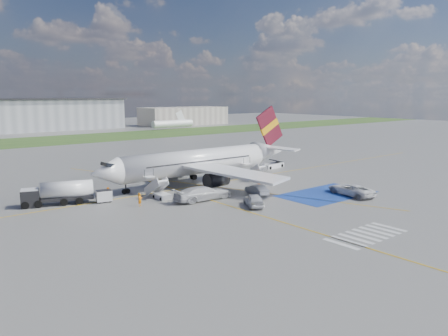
{
  "coord_description": "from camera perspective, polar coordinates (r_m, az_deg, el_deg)",
  "views": [
    {
      "loc": [
        -39.4,
        -41.45,
        13.93
      ],
      "look_at": [
        -0.41,
        6.25,
        3.5
      ],
      "focal_mm": 35.0,
      "sensor_mm": 36.0,
      "label": 1
    }
  ],
  "objects": [
    {
      "name": "car_silver_a",
      "position": [
        55.13,
        3.9,
        -4.18
      ],
      "size": [
        4.0,
        5.07,
        1.62
      ],
      "primitive_type": "imported",
      "rotation": [
        0.0,
        0.0,
        2.63
      ],
      "color": "silver",
      "rests_on": "ground"
    },
    {
      "name": "crew_fwd",
      "position": [
        56.08,
        -10.93,
        -4.06
      ],
      "size": [
        0.73,
        0.62,
        1.69
      ],
      "primitive_type": "imported",
      "rotation": [
        0.0,
        0.0,
        0.42
      ],
      "color": "orange",
      "rests_on": "ground"
    },
    {
      "name": "taxiway_line_cross",
      "position": [
        48.64,
        8.01,
        -7.12
      ],
      "size": [
        0.2,
        60.0,
        0.01
      ],
      "primitive_type": "cube",
      "color": "gold",
      "rests_on": "ground"
    },
    {
      "name": "crew_aft",
      "position": [
        68.47,
        4.58,
        -1.49
      ],
      "size": [
        0.78,
        1.0,
        1.58
      ],
      "primitive_type": "imported",
      "rotation": [
        0.0,
        0.0,
        2.07
      ],
      "color": "orange",
      "rests_on": "ground"
    },
    {
      "name": "airstairs_fwd",
      "position": [
        59.88,
        -8.26,
        -3.33
      ],
      "size": [
        1.9,
        5.2,
        3.6
      ],
      "color": "silver",
      "rests_on": "ground"
    },
    {
      "name": "terminal_centre",
      "position": [
        186.35,
        -20.78,
        6.55
      ],
      "size": [
        48.0,
        18.0,
        12.0
      ],
      "primitive_type": "cube",
      "color": "gray",
      "rests_on": "ground"
    },
    {
      "name": "gpu_cart",
      "position": [
        59.19,
        -15.42,
        -3.62
      ],
      "size": [
        2.16,
        1.61,
        1.63
      ],
      "rotation": [
        0.0,
        0.0,
        -0.2
      ],
      "color": "silver",
      "rests_on": "ground"
    },
    {
      "name": "crew_nose",
      "position": [
        59.87,
        -14.89,
        -3.29
      ],
      "size": [
        0.79,
        0.95,
        1.79
      ],
      "primitive_type": "imported",
      "rotation": [
        0.0,
        0.0,
        -1.44
      ],
      "color": "orange",
      "rests_on": "ground"
    },
    {
      "name": "fuel_tanker",
      "position": [
        59.72,
        -20.83,
        -3.3
      ],
      "size": [
        8.88,
        4.84,
        2.94
      ],
      "rotation": [
        0.0,
        0.0,
        -0.31
      ],
      "color": "black",
      "rests_on": "ground"
    },
    {
      "name": "belt_loader",
      "position": [
        84.13,
        6.39,
        0.31
      ],
      "size": [
        5.78,
        2.83,
        1.68
      ],
      "rotation": [
        0.0,
        0.0,
        0.17
      ],
      "color": "silver",
      "rests_on": "ground"
    },
    {
      "name": "terminal_east",
      "position": [
        204.69,
        -5.27,
        6.79
      ],
      "size": [
        40.0,
        16.0,
        8.0
      ],
      "primitive_type": "cube",
      "color": "gray",
      "rests_on": "ground"
    },
    {
      "name": "taxiway_line_main",
      "position": [
        67.84,
        -2.81,
        -2.25
      ],
      "size": [
        120.0,
        0.2,
        0.01
      ],
      "primitive_type": "cube",
      "color": "gold",
      "rests_on": "ground"
    },
    {
      "name": "van_white_b",
      "position": [
        58.21,
        -2.74,
        -2.99
      ],
      "size": [
        6.46,
        2.9,
        2.48
      ],
      "primitive_type": "imported",
      "rotation": [
        0.0,
        0.0,
        1.52
      ],
      "color": "silver",
      "rests_on": "ground"
    },
    {
      "name": "taxiway_line_diag",
      "position": [
        67.84,
        -2.81,
        -2.25
      ],
      "size": [
        20.71,
        56.45,
        0.01
      ],
      "primitive_type": "cube",
      "rotation": [
        0.0,
        0.0,
        0.35
      ],
      "color": "gold",
      "rests_on": "ground"
    },
    {
      "name": "airliner",
      "position": [
        69.7,
        -2.81,
        0.9
      ],
      "size": [
        36.81,
        32.95,
        11.92
      ],
      "color": "silver",
      "rests_on": "ground"
    },
    {
      "name": "airstairs_aft",
      "position": [
        70.95,
        4.64,
        -1.23
      ],
      "size": [
        1.9,
        5.2,
        3.6
      ],
      "color": "silver",
      "rests_on": "ground"
    },
    {
      "name": "crosswalk",
      "position": [
        46.45,
        18.09,
        -8.33
      ],
      "size": [
        9.0,
        4.0,
        0.01
      ],
      "color": "silver",
      "rests_on": "ground"
    },
    {
      "name": "car_silver_b",
      "position": [
        61.48,
        4.28,
        -2.83
      ],
      "size": [
        2.38,
        4.54,
        1.42
      ],
      "primitive_type": "imported",
      "rotation": [
        0.0,
        0.0,
        2.93
      ],
      "color": "#A8AAAF",
      "rests_on": "ground"
    },
    {
      "name": "grass_strip",
      "position": [
        142.7,
        -23.08,
        3.24
      ],
      "size": [
        400.0,
        30.0,
        0.01
      ],
      "primitive_type": "cube",
      "color": "#2D4C1E",
      "rests_on": "ground"
    },
    {
      "name": "van_white_a",
      "position": [
        63.49,
        16.24,
        -2.48
      ],
      "size": [
        3.6,
        6.02,
        2.11
      ],
      "primitive_type": "imported",
      "rotation": [
        0.0,
        0.0,
        2.95
      ],
      "color": "white",
      "rests_on": "ground"
    },
    {
      "name": "staging_box",
      "position": [
        63.53,
        13.26,
        -3.31
      ],
      "size": [
        14.0,
        8.0,
        0.01
      ],
      "primitive_type": "cube",
      "color": "navy",
      "rests_on": "ground"
    },
    {
      "name": "ground",
      "position": [
        58.86,
        4.17,
        -4.11
      ],
      "size": [
        400.0,
        400.0,
        0.0
      ],
      "primitive_type": "plane",
      "color": "#60605E",
      "rests_on": "ground"
    }
  ]
}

